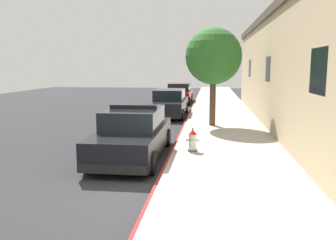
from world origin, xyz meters
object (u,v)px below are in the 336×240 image
police_cruiser (133,134)px  parked_car_silver_ahead (169,103)px  street_tree (213,57)px  parked_car_dark_far (179,93)px  fire_hydrant (193,141)px

police_cruiser → parked_car_silver_ahead: 9.50m
police_cruiser → parked_car_silver_ahead: (0.03, 9.50, -0.00)m
parked_car_silver_ahead → street_tree: bearing=-57.7°
parked_car_dark_far → fire_hydrant: size_ratio=6.37×
parked_car_silver_ahead → fire_hydrant: parked_car_silver_ahead is taller
parked_car_silver_ahead → street_tree: street_tree is taller
police_cruiser → parked_car_silver_ahead: size_ratio=1.00×
police_cruiser → parked_car_dark_far: (-0.07, 17.32, -0.00)m
fire_hydrant → police_cruiser: bearing=-168.5°
police_cruiser → street_tree: 6.64m
police_cruiser → fire_hydrant: (1.86, 0.38, -0.23)m
fire_hydrant → parked_car_dark_far: bearing=96.5°
parked_car_silver_ahead → fire_hydrant: bearing=-78.6°
parked_car_silver_ahead → fire_hydrant: (1.83, -9.13, -0.23)m
parked_car_silver_ahead → parked_car_dark_far: 7.82m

